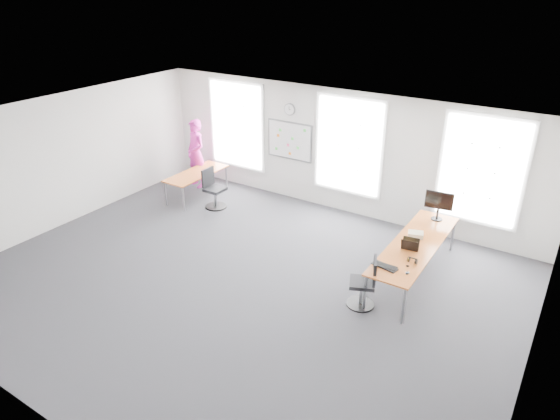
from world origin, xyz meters
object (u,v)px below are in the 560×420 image
Objects in this scene: chair_right at (365,285)px; monitor at (439,203)px; keyboard at (385,266)px; desk_left at (196,175)px; headphones at (412,260)px; desk_right at (415,246)px; person at (196,154)px; chair_left at (213,190)px.

monitor is at bearing 147.26° from chair_right.
monitor is at bearing 96.51° from keyboard.
keyboard is at bearing -17.01° from desk_left.
desk_right is at bearing 115.56° from headphones.
desk_left is at bearing 178.86° from headphones.
person is 10.62× the size of headphones.
desk_left is 0.98× the size of person.
chair_left reaches higher than chair_right.
chair_left is at bearing 174.70° from keyboard.
person is at bearing 172.38° from monitor.
desk_left is at bearing 174.43° from keyboard.
keyboard is at bearing 112.77° from chair_right.
keyboard is (0.23, 0.24, 0.34)m from chair_right.
monitor is at bearing 106.03° from headphones.
monitor is (6.14, 0.51, 0.51)m from desk_left.
chair_right is (-0.41, -1.34, -0.28)m from desk_right.
desk_right is 1.64× the size of person.
desk_left is 6.21m from keyboard.
person is at bearing 130.12° from desk_left.
keyboard is 2.64× the size of headphones.
keyboard is at bearing -99.07° from desk_right.
keyboard is 0.74× the size of monitor.
person reaches higher than desk_left.
chair_left is 0.54× the size of person.
person reaches higher than chair_left.
desk_right is 6.59× the size of keyboard.
person is (-1.27, 0.85, 0.50)m from chair_left.
chair_left reaches higher than desk_right.
desk_left is 6.18m from monitor.
keyboard is (6.43, -2.40, -0.18)m from person.
chair_right is 0.95× the size of chair_left.
desk_right reaches higher than desk_left.
desk_right is 1.43m from chair_right.
chair_left is 1.61× the size of monitor.
desk_right is at bearing -95.18° from chair_left.
chair_left is 5.64m from headphones.
chair_right is 0.51× the size of person.
desk_left is at bearing 173.28° from desk_right.
desk_right is 3.04× the size of chair_left.
headphones reaches higher than keyboard.
desk_left is 2.92× the size of monitor.
headphones is (0.35, 0.39, 0.04)m from keyboard.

